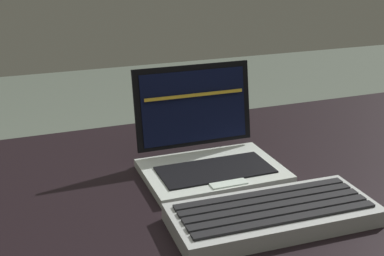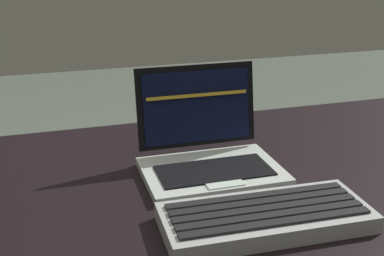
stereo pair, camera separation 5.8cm
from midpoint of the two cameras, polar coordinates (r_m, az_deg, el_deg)
desk at (r=0.92m, az=0.61°, el=-13.37°), size 1.47×0.76×0.73m
laptop_front at (r=0.93m, az=-0.08°, el=-2.71°), size 0.25×0.20×0.18m
external_keyboard at (r=0.77m, az=7.08°, el=-9.75°), size 0.32×0.14×0.03m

